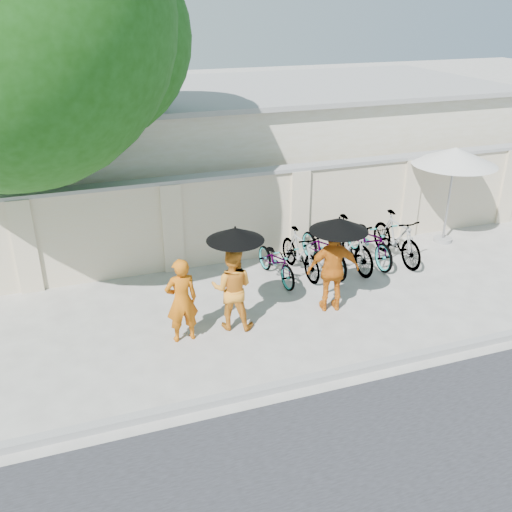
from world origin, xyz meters
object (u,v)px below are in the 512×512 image
object	(u,v)px
monk_center	(232,288)
patio_umbrella	(455,157)
monk_left	(182,300)
monk_right	(333,270)

from	to	relation	value
monk_center	patio_umbrella	bearing A→B (deg)	-136.77
monk_left	monk_right	bearing A→B (deg)	179.38
patio_umbrella	monk_right	bearing A→B (deg)	-152.82
monk_left	monk_center	distance (m)	0.97
patio_umbrella	monk_center	bearing A→B (deg)	-161.06
monk_left	patio_umbrella	world-z (taller)	patio_umbrella
monk_center	patio_umbrella	xyz separation A→B (m)	(6.16, 2.11, 1.36)
monk_center	patio_umbrella	world-z (taller)	patio_umbrella
monk_left	monk_right	size ratio (longest dim) A/B	0.92
monk_center	monk_left	bearing A→B (deg)	31.85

